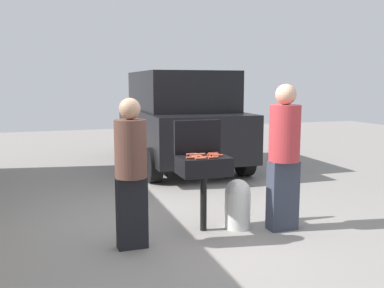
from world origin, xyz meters
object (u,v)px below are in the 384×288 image
(hot_dog_4, at_px, (195,156))
(hot_dog_5, at_px, (218,155))
(hot_dog_1, at_px, (192,158))
(hot_dog_3, at_px, (200,154))
(bbq_grill, at_px, (204,168))
(hot_dog_9, at_px, (214,155))
(hot_dog_0, at_px, (201,158))
(propane_tank, at_px, (238,203))
(hot_dog_2, at_px, (197,157))
(hot_dog_6, at_px, (212,154))
(hot_dog_10, at_px, (213,157))
(hot_dog_11, at_px, (205,157))
(person_left, at_px, (131,168))
(hot_dog_8, at_px, (192,154))
(person_right, at_px, (284,152))
(parked_minivan, at_px, (179,118))
(hot_dog_7, at_px, (213,153))

(hot_dog_4, distance_m, hot_dog_5, 0.27)
(hot_dog_1, bearing_deg, hot_dog_3, 47.72)
(bbq_grill, distance_m, hot_dog_9, 0.21)
(hot_dog_0, distance_m, propane_tank, 0.82)
(hot_dog_2, height_order, hot_dog_6, same)
(hot_dog_0, distance_m, hot_dog_3, 0.28)
(hot_dog_1, relative_size, hot_dog_4, 1.00)
(hot_dog_10, relative_size, hot_dog_11, 1.00)
(person_left, bearing_deg, hot_dog_0, 4.14)
(hot_dog_4, distance_m, hot_dog_8, 0.12)
(hot_dog_2, xyz_separation_m, hot_dog_4, (-0.00, 0.05, 0.00))
(bbq_grill, height_order, hot_dog_2, hot_dog_2)
(hot_dog_1, xyz_separation_m, person_right, (1.12, -0.18, 0.04))
(person_left, bearing_deg, hot_dog_6, 13.84)
(hot_dog_2, xyz_separation_m, hot_dog_11, (0.08, -0.06, 0.00))
(hot_dog_9, distance_m, person_left, 1.10)
(hot_dog_5, xyz_separation_m, propane_tank, (0.27, 0.00, -0.61))
(person_left, distance_m, parked_minivan, 4.81)
(hot_dog_11, bearing_deg, hot_dog_6, 47.05)
(hot_dog_11, bearing_deg, hot_dog_10, -29.64)
(hot_dog_5, relative_size, hot_dog_9, 1.00)
(bbq_grill, xyz_separation_m, propane_tank, (0.44, -0.04, -0.45))
(hot_dog_2, bearing_deg, bbq_grill, 23.41)
(hot_dog_3, relative_size, hot_dog_4, 1.00)
(hot_dog_3, bearing_deg, person_left, -158.09)
(hot_dog_2, bearing_deg, hot_dog_8, 92.29)
(hot_dog_7, distance_m, propane_tank, 0.68)
(hot_dog_4, height_order, hot_dog_9, same)
(hot_dog_2, bearing_deg, person_left, -164.89)
(hot_dog_8, bearing_deg, hot_dog_5, -34.20)
(hot_dog_5, distance_m, person_right, 0.81)
(hot_dog_3, bearing_deg, hot_dog_9, -31.71)
(hot_dog_0, distance_m, hot_dog_11, 0.10)
(hot_dog_4, relative_size, hot_dog_8, 1.00)
(hot_dog_7, xyz_separation_m, person_right, (0.77, -0.39, 0.04))
(hot_dog_7, distance_m, person_left, 1.16)
(hot_dog_3, distance_m, hot_dog_10, 0.27)
(hot_dog_11, relative_size, parked_minivan, 0.03)
(hot_dog_6, xyz_separation_m, hot_dog_10, (-0.06, -0.20, 0.00))
(hot_dog_7, relative_size, hot_dog_9, 1.00)
(hot_dog_3, relative_size, parked_minivan, 0.03)
(hot_dog_8, bearing_deg, hot_dog_0, -88.39)
(hot_dog_7, height_order, parked_minivan, parked_minivan)
(hot_dog_1, relative_size, propane_tank, 0.21)
(hot_dog_2, relative_size, hot_dog_3, 1.00)
(hot_dog_1, relative_size, hot_dog_7, 1.00)
(hot_dog_10, relative_size, person_left, 0.08)
(hot_dog_2, xyz_separation_m, hot_dog_9, (0.24, 0.06, 0.00))
(hot_dog_0, distance_m, hot_dog_4, 0.18)
(propane_tank, height_order, parked_minivan, parked_minivan)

